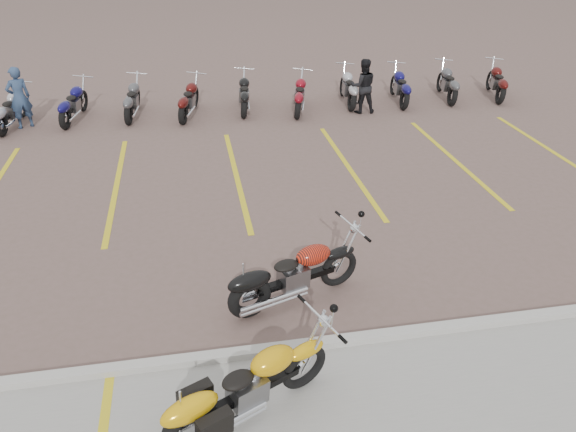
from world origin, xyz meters
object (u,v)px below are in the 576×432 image
at_px(yellow_cruiser, 244,388).
at_px(person_a, 19,98).
at_px(flame_cruiser, 292,277).
at_px(person_b, 363,86).

relative_size(yellow_cruiser, person_a, 1.24).
relative_size(flame_cruiser, person_a, 1.29).
bearing_deg(person_a, yellow_cruiser, 82.41).
height_order(flame_cruiser, person_a, person_a).
relative_size(flame_cruiser, person_b, 1.37).
xyz_separation_m(flame_cruiser, person_b, (3.86, 8.86, 0.34)).
bearing_deg(flame_cruiser, yellow_cruiser, -133.44).
height_order(person_a, person_b, person_a).
distance_m(yellow_cruiser, flame_cruiser, 2.36).
distance_m(yellow_cruiser, person_a, 12.47).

